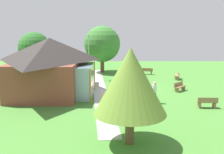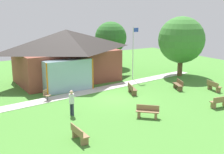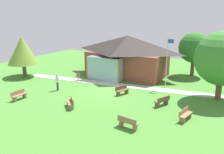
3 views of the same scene
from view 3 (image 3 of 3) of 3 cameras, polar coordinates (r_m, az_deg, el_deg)
ground_plane at (r=23.49m, az=-1.66°, el=-3.73°), size 44.00×44.00×0.00m
pavilion at (r=29.53m, az=3.58°, el=5.33°), size 10.26×7.37×5.02m
footpath at (r=25.88m, az=1.51°, el=-1.93°), size 23.41×3.82×0.03m
flagpole at (r=24.88m, az=13.20°, el=3.89°), size 0.64×0.08×5.27m
bench_front_right at (r=16.26m, az=3.86°, el=-10.99°), size 1.55×0.66×0.84m
bench_rear_near_path at (r=22.77m, az=2.45°, el=-3.28°), size 0.94×1.56×0.84m
bench_mid_right at (r=20.41m, az=12.08°, el=-5.80°), size 1.01×1.55×0.84m
bench_front_center at (r=19.96m, az=-10.00°, el=-6.16°), size 1.38×1.36×0.84m
bench_front_left at (r=23.02m, az=-21.61°, el=-4.15°), size 0.46×1.51×0.84m
bench_lawn_far_right at (r=18.18m, az=17.29°, el=-8.78°), size 0.74×1.56×0.84m
patio_chair_west at (r=27.77m, az=-8.21°, el=-0.05°), size 0.61×0.61×0.86m
visitor_strolling_lawn at (r=24.43m, az=-13.12°, el=-0.88°), size 0.34×0.34×1.74m
tree_behind_pavilion_right at (r=30.91m, az=19.29°, el=6.71°), size 3.78×3.78×5.46m
tree_west_hedge at (r=30.79m, az=-20.85°, el=6.02°), size 3.70×3.70×4.95m
tree_east_hedge at (r=22.68m, az=25.19°, el=4.06°), size 4.80×4.80×6.20m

